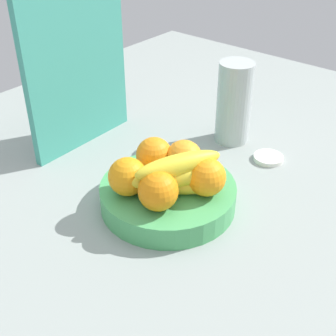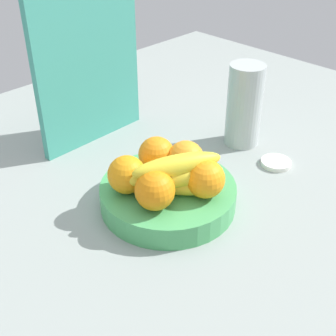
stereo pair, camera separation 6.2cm
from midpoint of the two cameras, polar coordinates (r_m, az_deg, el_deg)
ground_plane at (r=93.35cm, az=-3.26°, el=-5.00°), size 180.00×140.00×3.00cm
fruit_bowl at (r=90.30cm, az=-1.97°, el=-3.41°), size 26.39×26.39×4.65cm
orange_front_left at (r=91.36cm, az=-3.66°, el=1.54°), size 7.26×7.26×7.26cm
orange_front_right at (r=85.55cm, az=-7.07°, el=-1.11°), size 7.26×7.26×7.26cm
orange_center at (r=81.39cm, az=-3.42°, el=-2.89°), size 7.26×7.26×7.26cm
orange_back_left at (r=84.88cm, az=2.67°, el=-1.16°), size 7.26×7.26×7.26cm
orange_back_right at (r=90.24cm, az=0.01°, el=1.17°), size 7.26×7.26×7.26cm
banana_bunch at (r=84.35cm, az=-1.09°, el=-0.91°), size 17.83×16.07×8.40cm
cutting_board at (r=107.40cm, az=-12.74°, el=11.60°), size 28.03×2.47×36.00cm
thermos_tumbler at (r=109.59cm, az=6.52°, el=7.95°), size 8.16×8.16×19.53cm
jar_lid at (r=106.82cm, az=10.63°, el=1.19°), size 6.76×6.76×1.01cm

